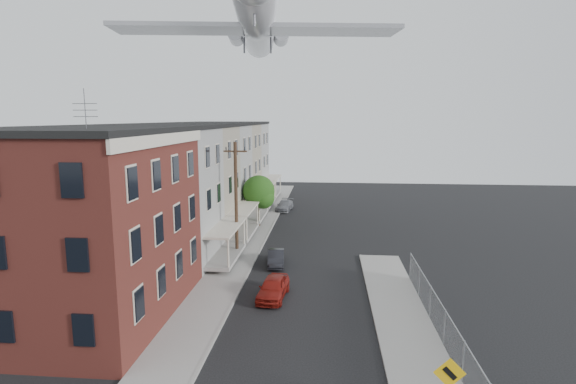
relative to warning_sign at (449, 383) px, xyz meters
name	(u,v)px	position (x,y,z in m)	size (l,w,h in m)	color
sidewalk_left	(251,236)	(-11.10, 25.03, -1.82)	(3.00, 62.00, 0.12)	gray
sidewalk_right	(408,335)	(-0.10, 7.03, -1.82)	(3.00, 26.00, 0.12)	gray
curb_left	(267,237)	(-9.65, 25.03, -1.81)	(0.15, 62.00, 0.14)	gray
curb_right	(378,333)	(-1.55, 7.03, -1.81)	(0.15, 26.00, 0.14)	gray
corner_building	(78,224)	(-17.60, 8.03, 3.28)	(10.31, 12.30, 12.15)	#3B1612
row_house_a	(148,195)	(-17.56, 17.53, 3.25)	(11.98, 7.00, 10.30)	slate
row_house_b	(179,182)	(-17.56, 24.53, 3.25)	(11.98, 7.00, 10.30)	#736C5B
row_house_c	(200,172)	(-17.56, 31.53, 3.25)	(11.98, 7.00, 10.30)	slate
row_house_d	(217,165)	(-17.56, 38.53, 3.25)	(11.98, 7.00, 10.30)	#736C5B
row_house_e	(229,160)	(-17.56, 45.53, 3.25)	(11.98, 7.00, 10.30)	slate
chainlink_fence	(444,328)	(1.40, 6.03, -0.89)	(0.06, 18.06, 1.90)	gray
warning_sign	(449,383)	(0.00, 0.00, 0.00)	(1.10, 0.11, 2.80)	#515156
utility_pole	(236,198)	(-11.20, 19.03, 2.79)	(1.80, 0.26, 9.00)	black
street_tree	(260,193)	(-10.87, 28.95, 1.57)	(3.22, 3.20, 5.20)	black
car_near	(273,288)	(-7.40, 11.21, -1.23)	(1.55, 3.84, 1.31)	maroon
car_mid	(276,258)	(-7.93, 17.32, -1.33)	(1.17, 3.37, 1.11)	black
car_far	(285,206)	(-9.20, 37.21, -1.29)	(1.66, 4.09, 1.19)	slate
airplane	(257,22)	(-10.86, 28.36, 17.64)	(25.25, 28.84, 8.30)	white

